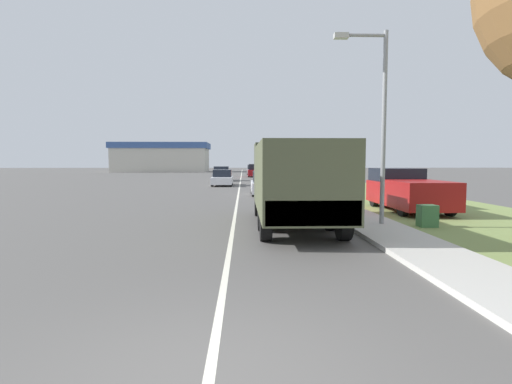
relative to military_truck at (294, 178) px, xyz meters
The scene contains 14 objects.
ground_plane 30.84m from the military_truck, 93.65° to the left, with size 180.00×180.00×0.00m, color #565451.
lane_centre_stripe 30.84m from the military_truck, 93.65° to the left, with size 0.12×120.00×0.00m.
sidewalk_right 30.88m from the military_truck, 85.28° to the left, with size 1.80×120.00×0.12m.
grass_strip_right 31.55m from the military_truck, 77.28° to the left, with size 7.00×120.00×0.02m.
military_truck is the anchor object (origin of this frame).
car_nearest_ahead 12.37m from the military_truck, 90.95° to the left, with size 1.84×4.27×1.49m.
car_second_ahead 22.39m from the military_truck, 98.93° to the left, with size 1.75×4.46×1.39m.
car_third_ahead 31.22m from the military_truck, 97.45° to the left, with size 1.75×4.52×1.57m.
car_fourth_ahead 41.84m from the military_truck, 90.08° to the left, with size 1.93×4.42×1.75m.
car_farthest_ahead 51.83m from the military_truck, 90.17° to the left, with size 1.84×4.56×1.57m.
pickup_truck 6.67m from the military_truck, 36.30° to the left, with size 2.07×5.06×1.78m.
lamp_post 3.39m from the military_truck, ahead, with size 1.69×0.24×6.02m.
utility_box 4.42m from the military_truck, ahead, with size 0.55×0.45×0.70m.
building_distant 72.04m from the military_truck, 104.77° to the left, with size 19.21×9.79×5.88m.
Camera 1 is at (0.34, -3.56, 2.10)m, focal length 28.00 mm.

